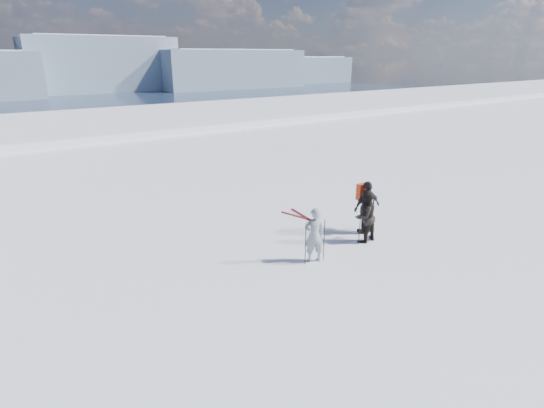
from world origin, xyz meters
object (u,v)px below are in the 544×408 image
Objects in this scene: skier_dark at (365,216)px; skier_pack at (367,207)px; skis_loose at (303,217)px; skier_grey at (314,235)px.

skier_pack is at bearing -144.47° from skier_dark.
skier_pack reaches higher than skis_loose.
skier_dark is (2.10, 0.18, 0.03)m from skier_grey.
skier_grey is 0.91× the size of skis_loose.
skier_pack is (2.64, 0.63, 0.07)m from skier_grey.
skier_grey is 2.11m from skier_dark.
skier_grey is at bearing 16.37° from skier_pack.
skis_loose is (-0.84, 2.17, -0.84)m from skier_pack.
skis_loose is (-0.30, 2.62, -0.79)m from skier_dark.
skier_pack reaches higher than skier_grey.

